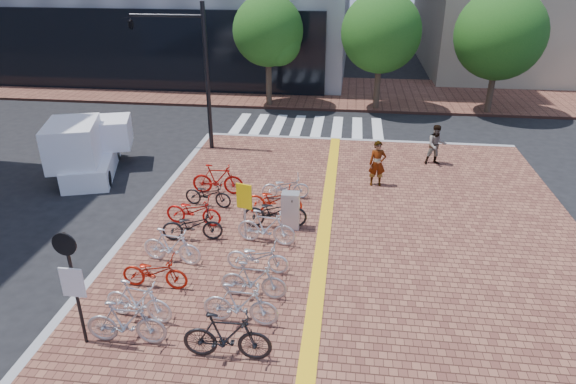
# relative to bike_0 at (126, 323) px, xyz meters

# --- Properties ---
(ground) EXTENTS (120.00, 120.00, 0.00)m
(ground) POSITION_rel_bike_0_xyz_m (2.00, 2.34, -0.69)
(ground) COLOR black
(ground) RESTS_ON ground
(kerb_north) EXTENTS (14.00, 0.25, 0.15)m
(kerb_north) POSITION_rel_bike_0_xyz_m (5.00, 14.34, -0.61)
(kerb_north) COLOR gray
(kerb_north) RESTS_ON ground
(far_sidewalk) EXTENTS (70.00, 8.00, 0.15)m
(far_sidewalk) POSITION_rel_bike_0_xyz_m (2.00, 23.34, -0.62)
(far_sidewalk) COLOR brown
(far_sidewalk) RESTS_ON ground
(crosswalk) EXTENTS (7.50, 4.00, 0.01)m
(crosswalk) POSITION_rel_bike_0_xyz_m (2.50, 16.34, -0.68)
(crosswalk) COLOR silver
(crosswalk) RESTS_ON ground
(street_trees) EXTENTS (16.20, 4.60, 6.35)m
(street_trees) POSITION_rel_bike_0_xyz_m (7.04, 19.79, 3.41)
(street_trees) COLOR #38281E
(street_trees) RESTS_ON far_sidewalk
(bike_0) EXTENTS (1.82, 0.57, 1.08)m
(bike_0) POSITION_rel_bike_0_xyz_m (0.00, 0.00, 0.00)
(bike_0) COLOR #A3A3A7
(bike_0) RESTS_ON sidewalk
(bike_1) EXTENTS (1.78, 0.77, 1.03)m
(bike_1) POSITION_rel_bike_0_xyz_m (-0.05, 0.81, -0.02)
(bike_1) COLOR silver
(bike_1) RESTS_ON sidewalk
(bike_2) EXTENTS (1.74, 0.64, 0.91)m
(bike_2) POSITION_rel_bike_0_xyz_m (-0.14, 2.08, -0.09)
(bike_2) COLOR #AF1B0C
(bike_2) RESTS_ON sidewalk
(bike_3) EXTENTS (1.78, 0.73, 1.04)m
(bike_3) POSITION_rel_bike_0_xyz_m (-0.08, 3.26, -0.02)
(bike_3) COLOR silver
(bike_3) RESTS_ON sidewalk
(bike_4) EXTENTS (1.88, 0.91, 0.95)m
(bike_4) POSITION_rel_bike_0_xyz_m (0.11, 4.56, -0.07)
(bike_4) COLOR black
(bike_4) RESTS_ON sidewalk
(bike_5) EXTENTS (1.85, 0.77, 0.95)m
(bike_5) POSITION_rel_bike_0_xyz_m (-0.13, 5.49, -0.07)
(bike_5) COLOR red
(bike_5) RESTS_ON sidewalk
(bike_6) EXTENTS (1.73, 0.81, 0.87)m
(bike_6) POSITION_rel_bike_0_xyz_m (-0.03, 6.82, -0.10)
(bike_6) COLOR black
(bike_6) RESTS_ON sidewalk
(bike_7) EXTENTS (1.85, 0.54, 1.11)m
(bike_7) POSITION_rel_bike_0_xyz_m (0.06, 7.83, 0.01)
(bike_7) COLOR #A8110C
(bike_7) RESTS_ON sidewalk
(bike_8) EXTENTS (1.92, 0.58, 1.14)m
(bike_8) POSITION_rel_bike_0_xyz_m (2.30, -0.19, 0.03)
(bike_8) COLOR black
(bike_8) RESTS_ON sidewalk
(bike_9) EXTENTS (1.81, 0.59, 1.07)m
(bike_9) POSITION_rel_bike_0_xyz_m (2.34, 0.95, -0.00)
(bike_9) COLOR #B9B9BE
(bike_9) RESTS_ON sidewalk
(bike_10) EXTENTS (1.70, 0.56, 1.01)m
(bike_10) POSITION_rel_bike_0_xyz_m (2.46, 1.97, -0.04)
(bike_10) COLOR #A6A7AB
(bike_10) RESTS_ON sidewalk
(bike_11) EXTENTS (1.74, 0.71, 0.89)m
(bike_11) POSITION_rel_bike_0_xyz_m (2.34, 3.13, -0.09)
(bike_11) COLOR silver
(bike_11) RESTS_ON sidewalk
(bike_12) EXTENTS (1.84, 0.74, 1.07)m
(bike_12) POSITION_rel_bike_0_xyz_m (2.34, 4.61, -0.00)
(bike_12) COLOR silver
(bike_12) RESTS_ON sidewalk
(bike_13) EXTENTS (2.07, 0.91, 1.05)m
(bike_13) POSITION_rel_bike_0_xyz_m (2.44, 5.66, -0.02)
(bike_13) COLOR black
(bike_13) RESTS_ON sidewalk
(bike_14) EXTENTS (1.88, 0.68, 0.98)m
(bike_14) POSITION_rel_bike_0_xyz_m (2.28, 6.56, -0.05)
(bike_14) COLOR red
(bike_14) RESTS_ON sidewalk
(bike_15) EXTENTS (1.73, 0.83, 0.87)m
(bike_15) POSITION_rel_bike_0_xyz_m (2.50, 7.74, -0.10)
(bike_15) COLOR silver
(bike_15) RESTS_ON sidewalk
(pedestrian_a) EXTENTS (0.66, 0.46, 1.71)m
(pedestrian_a) POSITION_rel_bike_0_xyz_m (5.69, 9.29, 0.31)
(pedestrian_a) COLOR gray
(pedestrian_a) RESTS_ON sidewalk
(pedestrian_b) EXTENTS (0.87, 0.72, 1.65)m
(pedestrian_b) POSITION_rel_bike_0_xyz_m (8.12, 11.69, 0.28)
(pedestrian_b) COLOR #4B4D60
(pedestrian_b) RESTS_ON sidewalk
(utility_box) EXTENTS (0.55, 0.40, 1.20)m
(utility_box) POSITION_rel_bike_0_xyz_m (2.93, 5.66, 0.06)
(utility_box) COLOR silver
(utility_box) RESTS_ON sidewalk
(yellow_sign) EXTENTS (0.48, 0.18, 1.79)m
(yellow_sign) POSITION_rel_bike_0_xyz_m (1.65, 4.83, 0.70)
(yellow_sign) COLOR #B7B7BC
(yellow_sign) RESTS_ON sidewalk
(notice_sign) EXTENTS (0.52, 0.12, 2.81)m
(notice_sign) POSITION_rel_bike_0_xyz_m (-0.94, -0.14, 1.23)
(notice_sign) COLOR black
(notice_sign) RESTS_ON sidewalk
(traffic_light_pole) EXTENTS (3.28, 1.27, 6.12)m
(traffic_light_pole) POSITION_rel_bike_0_xyz_m (-2.83, 12.49, 3.68)
(traffic_light_pole) COLOR black
(traffic_light_pole) RESTS_ON sidewalk
(box_truck) EXTENTS (2.84, 4.30, 2.30)m
(box_truck) POSITION_rel_bike_0_xyz_m (-5.41, 9.27, 0.39)
(box_truck) COLOR white
(box_truck) RESTS_ON ground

